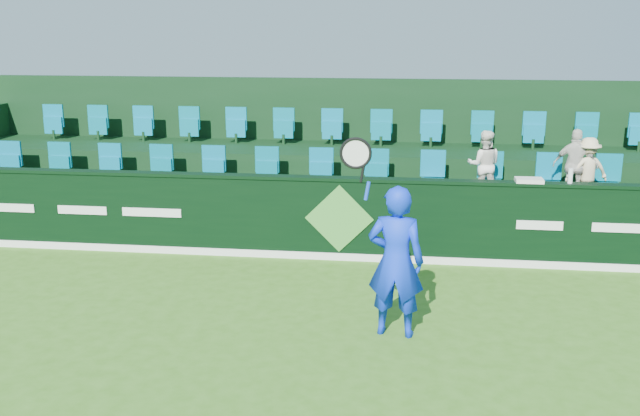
# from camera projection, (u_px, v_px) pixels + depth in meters

# --- Properties ---
(ground) EXTENTS (60.00, 60.00, 0.00)m
(ground) POSITION_uv_depth(u_px,v_px,m) (304.00, 374.00, 7.77)
(ground) COLOR #376D1A
(ground) RESTS_ON ground
(sponsor_hoarding) EXTENTS (16.00, 0.25, 1.35)m
(sponsor_hoarding) POSITION_uv_depth(u_px,v_px,m) (340.00, 218.00, 11.44)
(sponsor_hoarding) COLOR black
(sponsor_hoarding) RESTS_ON ground
(stand_tier_front) EXTENTS (16.00, 2.00, 0.80)m
(stand_tier_front) POSITION_uv_depth(u_px,v_px,m) (346.00, 217.00, 12.57)
(stand_tier_front) COLOR black
(stand_tier_front) RESTS_ON ground
(stand_tier_back) EXTENTS (16.00, 1.80, 1.30)m
(stand_tier_back) POSITION_uv_depth(u_px,v_px,m) (354.00, 180.00, 14.33)
(stand_tier_back) COLOR black
(stand_tier_back) RESTS_ON ground
(stand_rear) EXTENTS (16.00, 4.10, 2.60)m
(stand_rear) POSITION_uv_depth(u_px,v_px,m) (356.00, 149.00, 14.61)
(stand_rear) COLOR black
(stand_rear) RESTS_ON ground
(seat_row_front) EXTENTS (13.50, 0.50, 0.60)m
(seat_row_front) POSITION_uv_depth(u_px,v_px,m) (348.00, 174.00, 12.77)
(seat_row_front) COLOR #057091
(seat_row_front) RESTS_ON stand_tier_front
(seat_row_back) EXTENTS (13.50, 0.50, 0.60)m
(seat_row_back) POSITION_uv_depth(u_px,v_px,m) (356.00, 131.00, 14.38)
(seat_row_back) COLOR #057091
(seat_row_back) RESTS_ON stand_tier_back
(tennis_player) EXTENTS (1.08, 0.53, 2.48)m
(tennis_player) POSITION_uv_depth(u_px,v_px,m) (395.00, 260.00, 8.55)
(tennis_player) COLOR #0D31E3
(tennis_player) RESTS_ON ground
(spectator_left) EXTENTS (0.60, 0.48, 1.18)m
(spectator_left) POSITION_uv_depth(u_px,v_px,m) (484.00, 165.00, 12.05)
(spectator_left) COLOR white
(spectator_left) RESTS_ON stand_tier_front
(spectator_middle) EXTENTS (0.77, 0.47, 1.23)m
(spectator_middle) POSITION_uv_depth(u_px,v_px,m) (575.00, 166.00, 11.87)
(spectator_middle) COLOR beige
(spectator_middle) RESTS_ON stand_tier_front
(spectator_right) EXTENTS (0.77, 0.53, 1.09)m
(spectator_right) POSITION_uv_depth(u_px,v_px,m) (587.00, 170.00, 11.86)
(spectator_right) COLOR beige
(spectator_right) RESTS_ON stand_tier_front
(towel) EXTENTS (0.41, 0.27, 0.06)m
(towel) POSITION_uv_depth(u_px,v_px,m) (529.00, 180.00, 10.91)
(towel) COLOR silver
(towel) RESTS_ON sponsor_hoarding
(drinks_bottle) EXTENTS (0.07, 0.07, 0.23)m
(drinks_bottle) POSITION_uv_depth(u_px,v_px,m) (570.00, 176.00, 10.82)
(drinks_bottle) COLOR white
(drinks_bottle) RESTS_ON sponsor_hoarding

